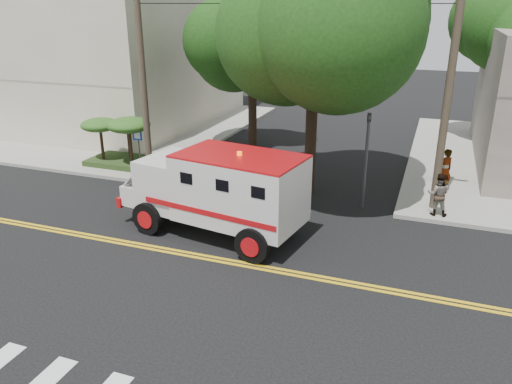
% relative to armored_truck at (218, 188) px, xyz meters
% --- Properties ---
extents(ground, '(100.00, 100.00, 0.00)m').
position_rel_armored_truck_xyz_m(ground, '(0.30, -1.67, -1.62)').
color(ground, black).
rests_on(ground, ground).
extents(sidewalk_nw, '(17.00, 17.00, 0.15)m').
position_rel_armored_truck_xyz_m(sidewalk_nw, '(-13.20, 11.83, -1.55)').
color(sidewalk_nw, gray).
rests_on(sidewalk_nw, ground).
extents(building_left, '(16.00, 14.00, 10.00)m').
position_rel_armored_truck_xyz_m(building_left, '(-15.20, 13.33, 3.53)').
color(building_left, '#B1AB91').
rests_on(building_left, sidewalk_nw).
extents(utility_pole_left, '(0.28, 0.28, 9.00)m').
position_rel_armored_truck_xyz_m(utility_pole_left, '(-5.30, 4.33, 2.88)').
color(utility_pole_left, '#382D23').
rests_on(utility_pole_left, ground).
extents(utility_pole_right, '(0.28, 0.28, 9.00)m').
position_rel_armored_truck_xyz_m(utility_pole_right, '(6.60, 4.53, 2.88)').
color(utility_pole_right, '#382D23').
rests_on(utility_pole_right, ground).
extents(tree_main, '(6.08, 5.70, 9.85)m').
position_rel_armored_truck_xyz_m(tree_main, '(2.24, 4.54, 5.58)').
color(tree_main, black).
rests_on(tree_main, ground).
extents(tree_left, '(4.48, 4.20, 7.70)m').
position_rel_armored_truck_xyz_m(tree_left, '(-2.38, 10.12, 4.11)').
color(tree_left, black).
rests_on(tree_left, ground).
extents(tree_right, '(4.80, 4.50, 8.20)m').
position_rel_armored_truck_xyz_m(tree_right, '(9.15, 14.10, 4.47)').
color(tree_right, black).
rests_on(tree_right, ground).
extents(traffic_signal, '(0.15, 0.18, 3.60)m').
position_rel_armored_truck_xyz_m(traffic_signal, '(4.10, 3.93, 0.60)').
color(traffic_signal, '#3F3F42').
rests_on(traffic_signal, ground).
extents(accessibility_sign, '(0.45, 0.10, 2.02)m').
position_rel_armored_truck_xyz_m(accessibility_sign, '(-5.90, 4.50, -0.26)').
color(accessibility_sign, '#3F3F42').
rests_on(accessibility_sign, ground).
extents(palm_planter, '(3.52, 2.63, 2.36)m').
position_rel_armored_truck_xyz_m(palm_planter, '(-7.13, 4.96, 0.02)').
color(palm_planter, '#1E3314').
rests_on(palm_planter, sidewalk_nw).
extents(armored_truck, '(6.55, 3.34, 2.85)m').
position_rel_armored_truck_xyz_m(armored_truck, '(0.00, 0.00, 0.00)').
color(armored_truck, silver).
rests_on(armored_truck, ground).
extents(pedestrian_a, '(0.75, 0.72, 1.73)m').
position_rel_armored_truck_xyz_m(pedestrian_a, '(6.89, 6.50, -0.61)').
color(pedestrian_a, gray).
rests_on(pedestrian_a, sidewalk_ne).
extents(pedestrian_b, '(0.75, 0.59, 1.55)m').
position_rel_armored_truck_xyz_m(pedestrian_b, '(6.72, 3.83, -0.70)').
color(pedestrian_b, gray).
rests_on(pedestrian_b, sidewalk_ne).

